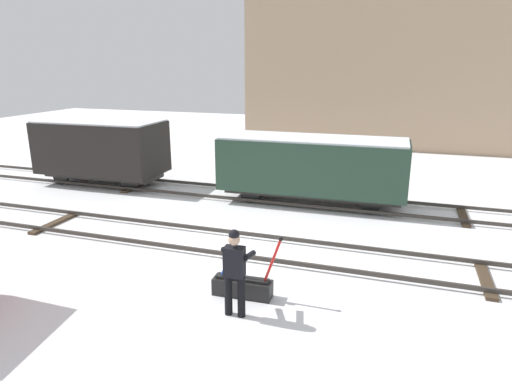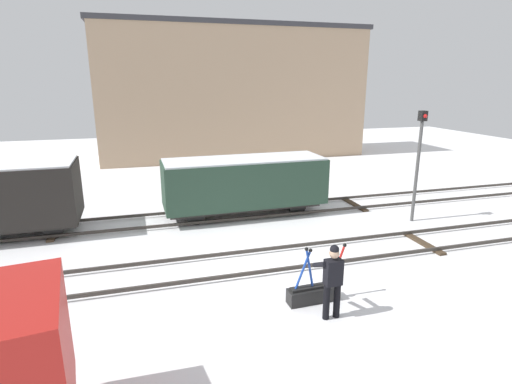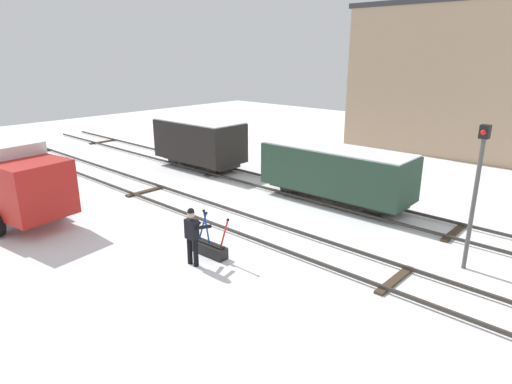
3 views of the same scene
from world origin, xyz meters
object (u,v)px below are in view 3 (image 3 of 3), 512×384
rail_worker (193,233)px  freight_car_near_switch (336,171)px  freight_car_back_track (200,141)px  delivery_truck (1,176)px  switch_lever_frame (210,248)px  signal_post (477,185)px

rail_worker → freight_car_near_switch: bearing=88.2°
freight_car_near_switch → freight_car_back_track: 8.40m
delivery_truck → switch_lever_frame: bearing=12.4°
switch_lever_frame → freight_car_back_track: bearing=138.8°
rail_worker → signal_post: bearing=38.6°
delivery_truck → freight_car_back_track: size_ratio=1.27×
delivery_truck → freight_car_back_track: delivery_truck is taller
signal_post → delivery_truck: bearing=-152.3°
signal_post → freight_car_back_track: size_ratio=0.85×
signal_post → freight_car_back_track: 14.58m
switch_lever_frame → signal_post: size_ratio=0.36×
rail_worker → freight_car_back_track: size_ratio=0.36×
rail_worker → signal_post: 7.93m
freight_car_near_switch → delivery_truck: bearing=-130.5°
switch_lever_frame → freight_car_back_track: (-8.33, 6.77, 1.20)m
switch_lever_frame → rail_worker: 1.05m
switch_lever_frame → signal_post: bearing=33.8°
rail_worker → switch_lever_frame: bearing=96.8°
rail_worker → delivery_truck: 8.39m
rail_worker → delivery_truck: size_ratio=0.28×
switch_lever_frame → delivery_truck: (-7.95, -2.97, 1.38)m
freight_car_near_switch → freight_car_back_track: size_ratio=1.29×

